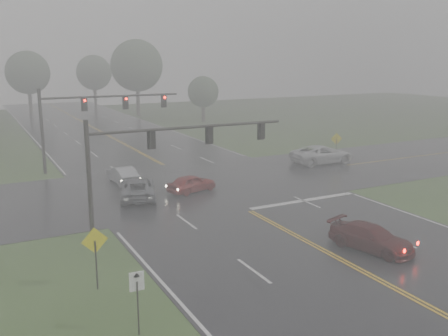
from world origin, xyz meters
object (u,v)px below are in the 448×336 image
pickup_white (322,163)px  signal_gantry_far (86,112)px  car_grey (138,198)px  signal_gantry_near (155,150)px  sedan_maroon (370,250)px  sedan_red (192,192)px  sedan_silver (123,183)px

pickup_white → signal_gantry_far: signal_gantry_far is taller
car_grey → signal_gantry_near: (-0.94, -6.54, 4.63)m
sedan_maroon → sedan_red: bearing=87.0°
sedan_red → car_grey: (-4.06, 0.20, 0.00)m
sedan_silver → pickup_white: size_ratio=0.68×
sedan_silver → signal_gantry_near: signal_gantry_near is taller
sedan_red → car_grey: bearing=72.0°
sedan_red → signal_gantry_far: (-4.98, 11.26, 5.06)m
signal_gantry_far → sedan_maroon: bearing=-71.5°
pickup_white → signal_gantry_near: size_ratio=0.49×
signal_gantry_far → car_grey: bearing=-85.3°
car_grey → signal_gantry_near: size_ratio=0.43×
pickup_white → signal_gantry_near: bearing=119.1°
sedan_maroon → car_grey: 16.75m
car_grey → signal_gantry_near: signal_gantry_near is taller
sedan_maroon → sedan_red: size_ratio=1.18×
pickup_white → signal_gantry_near: signal_gantry_near is taller
sedan_silver → sedan_maroon: bearing=107.9°
car_grey → pickup_white: bearing=-152.4°
sedan_red → signal_gantry_near: (-5.00, -6.34, 4.63)m
sedan_red → car_grey: car_grey is taller
sedan_silver → signal_gantry_far: bearing=-82.6°
sedan_red → signal_gantry_near: signal_gantry_near is taller
signal_gantry_near → signal_gantry_far: (0.02, 17.60, 0.43)m
sedan_red → car_grey: size_ratio=0.74×
sedan_maroon → sedan_silver: bearing=93.9°
pickup_white → car_grey: bearing=102.9°
signal_gantry_near → pickup_white: bearing=26.7°
sedan_silver → car_grey: (-0.25, -4.69, 0.00)m
pickup_white → signal_gantry_far: size_ratio=0.49×
car_grey → signal_gantry_far: signal_gantry_far is taller
sedan_red → sedan_silver: 6.21m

